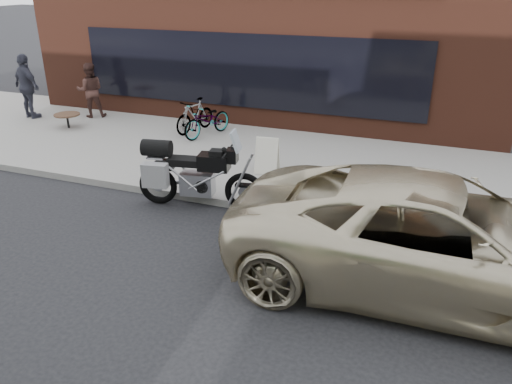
{
  "coord_description": "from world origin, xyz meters",
  "views": [
    {
      "loc": [
        3.31,
        -3.93,
        4.12
      ],
      "look_at": [
        0.64,
        3.09,
        0.85
      ],
      "focal_mm": 35.0,
      "sensor_mm": 36.0,
      "label": 1
    }
  ],
  "objects_px": {
    "bicycle_rear": "(195,116)",
    "cafe_patron_left": "(90,90)",
    "cafe_patron_right": "(27,86)",
    "minivan": "(438,238)",
    "sandwich_sign": "(267,155)",
    "bicycle_front": "(207,120)",
    "cafe_table": "(67,115)",
    "motorcycle": "(191,174)"
  },
  "relations": [
    {
      "from": "motorcycle",
      "to": "minivan",
      "type": "height_order",
      "value": "minivan"
    },
    {
      "from": "bicycle_rear",
      "to": "cafe_patron_right",
      "type": "distance_m",
      "value": 5.34
    },
    {
      "from": "sandwich_sign",
      "to": "bicycle_rear",
      "type": "bearing_deg",
      "value": 136.72
    },
    {
      "from": "bicycle_front",
      "to": "cafe_patron_left",
      "type": "xyz_separation_m",
      "value": [
        -4.14,
        0.55,
        0.37
      ]
    },
    {
      "from": "motorcycle",
      "to": "bicycle_front",
      "type": "distance_m",
      "value": 4.16
    },
    {
      "from": "motorcycle",
      "to": "bicycle_front",
      "type": "height_order",
      "value": "motorcycle"
    },
    {
      "from": "minivan",
      "to": "bicycle_front",
      "type": "xyz_separation_m",
      "value": [
        -6.0,
        5.09,
        -0.22
      ]
    },
    {
      "from": "cafe_patron_left",
      "to": "minivan",
      "type": "bearing_deg",
      "value": 115.7
    },
    {
      "from": "cafe_table",
      "to": "cafe_patron_right",
      "type": "distance_m",
      "value": 1.93
    },
    {
      "from": "cafe_patron_left",
      "to": "cafe_patron_right",
      "type": "relative_size",
      "value": 0.85
    },
    {
      "from": "bicycle_rear",
      "to": "cafe_table",
      "type": "distance_m",
      "value": 3.66
    },
    {
      "from": "minivan",
      "to": "cafe_patron_left",
      "type": "bearing_deg",
      "value": 59.54
    },
    {
      "from": "bicycle_front",
      "to": "cafe_patron_left",
      "type": "relative_size",
      "value": 1.03
    },
    {
      "from": "cafe_patron_right",
      "to": "minivan",
      "type": "bearing_deg",
      "value": 173.06
    },
    {
      "from": "motorcycle",
      "to": "cafe_table",
      "type": "distance_m",
      "value": 6.4
    },
    {
      "from": "bicycle_front",
      "to": "motorcycle",
      "type": "bearing_deg",
      "value": -50.28
    },
    {
      "from": "sandwich_sign",
      "to": "cafe_table",
      "type": "bearing_deg",
      "value": 162.96
    },
    {
      "from": "bicycle_front",
      "to": "minivan",
      "type": "bearing_deg",
      "value": -22.38
    },
    {
      "from": "bicycle_front",
      "to": "cafe_table",
      "type": "relative_size",
      "value": 2.35
    },
    {
      "from": "cafe_table",
      "to": "minivan",
      "type": "bearing_deg",
      "value": -23.54
    },
    {
      "from": "sandwich_sign",
      "to": "cafe_patron_left",
      "type": "distance_m",
      "value": 7.01
    },
    {
      "from": "minivan",
      "to": "cafe_patron_left",
      "type": "distance_m",
      "value": 11.6
    },
    {
      "from": "motorcycle",
      "to": "bicycle_front",
      "type": "relative_size",
      "value": 1.48
    },
    {
      "from": "bicycle_rear",
      "to": "cafe_patron_left",
      "type": "xyz_separation_m",
      "value": [
        -3.64,
        0.31,
        0.35
      ]
    },
    {
      "from": "bicycle_rear",
      "to": "sandwich_sign",
      "type": "bearing_deg",
      "value": -23.77
    },
    {
      "from": "cafe_table",
      "to": "cafe_patron_left",
      "type": "bearing_deg",
      "value": 95.08
    },
    {
      "from": "bicycle_front",
      "to": "bicycle_rear",
      "type": "bearing_deg",
      "value": 172.71
    },
    {
      "from": "bicycle_front",
      "to": "cafe_table",
      "type": "height_order",
      "value": "bicycle_front"
    },
    {
      "from": "motorcycle",
      "to": "minivan",
      "type": "relative_size",
      "value": 0.43
    },
    {
      "from": "bicycle_front",
      "to": "sandwich_sign",
      "type": "relative_size",
      "value": 2.13
    },
    {
      "from": "bicycle_front",
      "to": "sandwich_sign",
      "type": "distance_m",
      "value": 3.09
    },
    {
      "from": "bicycle_front",
      "to": "cafe_patron_left",
      "type": "distance_m",
      "value": 4.19
    },
    {
      "from": "cafe_patron_left",
      "to": "cafe_table",
      "type": "bearing_deg",
      "value": 59.84
    },
    {
      "from": "bicycle_front",
      "to": "sandwich_sign",
      "type": "xyz_separation_m",
      "value": [
        2.39,
        -1.95,
        -0.05
      ]
    },
    {
      "from": "cafe_patron_left",
      "to": "cafe_patron_right",
      "type": "distance_m",
      "value": 1.83
    },
    {
      "from": "motorcycle",
      "to": "sandwich_sign",
      "type": "bearing_deg",
      "value": 55.84
    },
    {
      "from": "cafe_patron_left",
      "to": "bicycle_rear",
      "type": "bearing_deg",
      "value": 139.9
    },
    {
      "from": "cafe_patron_left",
      "to": "cafe_patron_right",
      "type": "xyz_separation_m",
      "value": [
        -1.66,
        -0.76,
        0.14
      ]
    },
    {
      "from": "cafe_patron_right",
      "to": "cafe_patron_left",
      "type": "bearing_deg",
      "value": -139.81
    },
    {
      "from": "bicycle_rear",
      "to": "sandwich_sign",
      "type": "distance_m",
      "value": 3.62
    },
    {
      "from": "bicycle_rear",
      "to": "cafe_patron_left",
      "type": "relative_size",
      "value": 0.93
    },
    {
      "from": "motorcycle",
      "to": "cafe_patron_left",
      "type": "relative_size",
      "value": 1.52
    }
  ]
}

